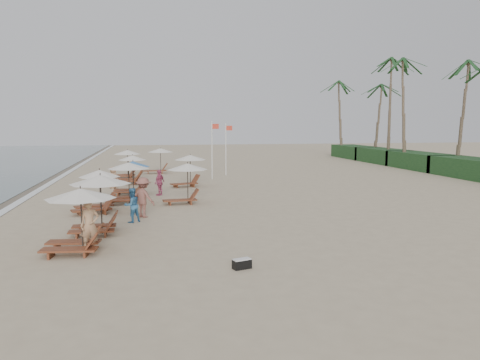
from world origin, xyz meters
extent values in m
plane|color=tan|center=(0.00, 0.00, 0.00)|extent=(160.00, 160.00, 0.00)
cube|color=#6B5E4C|center=(-12.50, 10.00, 0.00)|extent=(3.20, 140.00, 0.01)
cube|color=white|center=(-11.20, 10.00, 0.01)|extent=(0.50, 140.00, 0.02)
cube|color=#193D1C|center=(22.00, 14.50, 0.80)|extent=(3.20, 8.00, 1.60)
cube|color=#193D1C|center=(22.00, 22.00, 0.80)|extent=(3.20, 8.00, 1.60)
cube|color=#193D1C|center=(22.00, 29.50, 0.80)|extent=(3.20, 8.00, 1.60)
cube|color=#193D1C|center=(22.00, 37.00, 0.80)|extent=(3.20, 8.00, 1.60)
cylinder|color=brown|center=(22.90, 18.00, 4.90)|extent=(0.36, 0.36, 9.80)
cylinder|color=brown|center=(21.10, 23.20, 5.30)|extent=(0.36, 0.36, 10.60)
cylinder|color=brown|center=(22.00, 28.40, 5.70)|extent=(0.36, 0.36, 11.40)
cylinder|color=brown|center=(22.90, 33.60, 4.50)|extent=(0.36, 0.36, 9.00)
cylinder|color=brown|center=(21.10, 38.80, 4.90)|extent=(0.36, 0.36, 9.80)
cylinder|color=black|center=(-6.23, -2.74, 1.07)|extent=(0.05, 0.05, 2.14)
cone|color=white|center=(-6.23, -2.74, 2.04)|extent=(2.39, 2.39, 0.35)
cylinder|color=black|center=(-5.84, -0.03, 1.15)|extent=(0.05, 0.05, 2.30)
cone|color=white|center=(-5.84, -0.03, 2.20)|extent=(2.42, 2.42, 0.35)
cylinder|color=black|center=(-6.36, 4.73, 1.03)|extent=(0.05, 0.05, 2.06)
cone|color=white|center=(-6.36, 4.73, 1.96)|extent=(2.02, 2.02, 0.35)
cylinder|color=black|center=(-5.06, 7.34, 1.10)|extent=(0.05, 0.05, 2.20)
cone|color=white|center=(-5.06, 7.34, 2.10)|extent=(2.28, 2.28, 0.35)
cylinder|color=black|center=(-4.93, 10.65, 1.00)|extent=(0.05, 0.05, 2.00)
cone|color=teal|center=(-4.93, 10.65, 1.90)|extent=(2.08, 2.08, 0.35)
cylinder|color=black|center=(-5.15, 16.09, 1.01)|extent=(0.05, 0.05, 2.01)
cone|color=white|center=(-5.15, 16.09, 1.91)|extent=(2.05, 2.05, 0.35)
cylinder|color=black|center=(-5.66, 19.62, 1.11)|extent=(0.05, 0.05, 2.22)
cone|color=white|center=(-5.66, 19.62, 2.12)|extent=(2.14, 2.14, 0.35)
cylinder|color=black|center=(-1.85, 6.62, 1.07)|extent=(0.05, 0.05, 2.15)
cone|color=white|center=(-1.85, 6.62, 2.05)|extent=(2.24, 2.24, 0.35)
cylinder|color=black|center=(-1.10, 13.67, 1.07)|extent=(0.05, 0.05, 2.15)
cone|color=white|center=(-1.10, 13.67, 2.05)|extent=(2.24, 2.24, 0.35)
cylinder|color=black|center=(-2.94, 23.16, 1.07)|extent=(0.05, 0.05, 2.15)
cone|color=white|center=(-2.94, 23.16, 2.05)|extent=(2.24, 2.24, 0.35)
imported|color=tan|center=(-5.99, -2.63, 0.91)|extent=(0.77, 0.62, 1.82)
imported|color=teal|center=(-4.73, 1.97, 0.78)|extent=(0.95, 0.90, 1.55)
imported|color=brown|center=(-4.23, 3.03, 0.95)|extent=(1.39, 1.34, 1.90)
imported|color=#B5486D|center=(-3.33, 9.77, 0.81)|extent=(0.86, 1.00, 1.61)
imported|color=#A97E5C|center=(-6.37, 13.54, 0.75)|extent=(0.87, 0.85, 1.50)
cube|color=black|center=(-1.20, -5.62, 0.14)|extent=(0.62, 0.43, 0.28)
cube|color=silver|center=(-1.20, -5.62, 0.29)|extent=(0.59, 0.40, 0.04)
cylinder|color=silver|center=(0.97, 17.61, 2.30)|extent=(0.08, 0.08, 4.60)
cube|color=red|center=(1.25, 17.61, 4.20)|extent=(0.55, 0.02, 0.40)
cylinder|color=silver|center=(2.51, 20.27, 2.22)|extent=(0.08, 0.08, 4.43)
cube|color=red|center=(2.79, 20.27, 4.03)|extent=(0.55, 0.02, 0.40)
camera|label=1|loc=(-3.89, -19.24, 4.40)|focal=35.07mm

